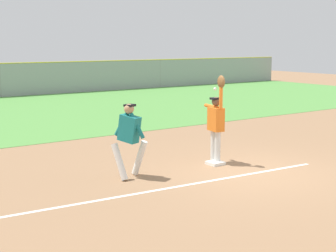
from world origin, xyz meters
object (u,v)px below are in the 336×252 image
object	(u,v)px
first_base	(215,163)
runner	(129,135)
fielder	(216,120)
baseball	(215,89)
parked_car_red	(63,79)

from	to	relation	value
first_base	runner	bearing A→B (deg)	175.79
fielder	baseball	world-z (taller)	fielder
first_base	baseball	world-z (taller)	baseball
fielder	parked_car_red	world-z (taller)	fielder
runner	parked_car_red	distance (m)	22.96
baseball	parked_car_red	size ratio (longest dim) A/B	0.02
first_base	parked_car_red	bearing A→B (deg)	76.76
fielder	parked_car_red	size ratio (longest dim) A/B	0.51
first_base	fielder	bearing A→B (deg)	46.92
fielder	baseball	size ratio (longest dim) A/B	30.81
fielder	runner	world-z (taller)	fielder
first_base	runner	xyz separation A→B (m)	(-2.42, 0.18, 0.96)
fielder	parked_car_red	distance (m)	22.33
baseball	parked_car_red	distance (m)	22.29
first_base	baseball	bearing A→B (deg)	61.36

